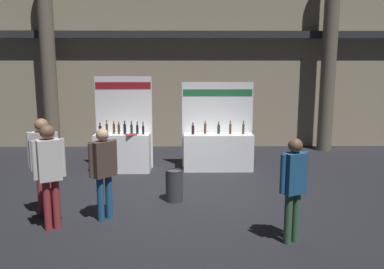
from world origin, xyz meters
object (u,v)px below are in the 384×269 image
at_px(trash_bin, 174,185).
at_px(visitor_2, 103,166).
at_px(visitor_6, 44,158).
at_px(exhibitor_booth_0, 123,148).
at_px(visitor_0, 49,167).
at_px(exhibitor_booth_1, 218,148).
at_px(visitor_4, 294,182).

height_order(trash_bin, visitor_2, visitor_2).
bearing_deg(visitor_2, visitor_6, 123.10).
bearing_deg(visitor_6, exhibitor_booth_0, -107.45).
bearing_deg(trash_bin, visitor_2, -141.67).
relative_size(exhibitor_booth_0, visitor_0, 1.40).
bearing_deg(visitor_2, exhibitor_booth_0, 46.20).
distance_m(visitor_0, visitor_6, 0.70).
bearing_deg(exhibitor_booth_1, exhibitor_booth_0, -177.39).
bearing_deg(exhibitor_booth_1, visitor_0, -128.55).
xyz_separation_m(visitor_4, visitor_6, (-4.25, 1.18, 0.12)).
height_order(visitor_0, visitor_6, visitor_6).
bearing_deg(visitor_4, exhibitor_booth_0, 102.91).
relative_size(visitor_4, visitor_6, 0.91).
height_order(visitor_0, visitor_4, visitor_0).
distance_m(exhibitor_booth_0, trash_bin, 2.82).
xyz_separation_m(exhibitor_booth_1, visitor_4, (0.80, -4.48, 0.38)).
relative_size(trash_bin, visitor_2, 0.39).
bearing_deg(exhibitor_booth_0, visitor_2, -86.32).
relative_size(visitor_2, visitor_4, 1.00).
bearing_deg(trash_bin, visitor_6, -161.60).
height_order(trash_bin, visitor_6, visitor_6).
bearing_deg(exhibitor_booth_1, trash_bin, -113.57).
xyz_separation_m(exhibitor_booth_1, visitor_0, (-3.13, -3.92, 0.49)).
distance_m(exhibitor_booth_0, visitor_4, 5.51).
bearing_deg(visitor_0, visitor_2, -1.10).
distance_m(visitor_2, visitor_4, 3.28).
relative_size(trash_bin, visitor_6, 0.36).
height_order(exhibitor_booth_1, visitor_6, exhibitor_booth_1).
height_order(exhibitor_booth_0, trash_bin, exhibitor_booth_0).
xyz_separation_m(exhibitor_booth_0, visitor_0, (-0.58, -3.81, 0.46)).
bearing_deg(visitor_4, visitor_6, 140.02).
bearing_deg(exhibitor_booth_0, trash_bin, -59.12).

